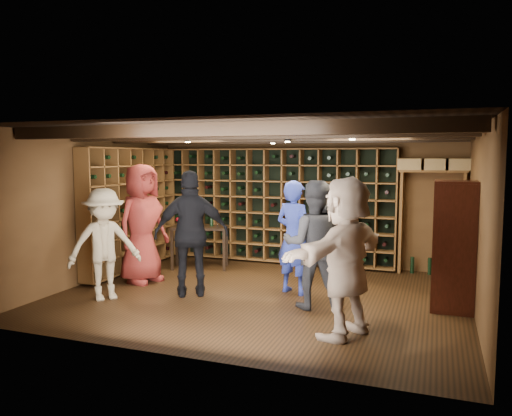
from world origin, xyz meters
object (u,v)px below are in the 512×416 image
(guest_khaki, at_px, (104,244))
(tasting_table, at_px, (200,231))
(guest_beige, at_px, (346,257))
(display_cabinet, at_px, (453,249))
(guest_red_floral, at_px, (142,223))
(guest_woman_black, at_px, (192,234))
(man_blue_shirt, at_px, (294,237))
(man_grey_suit, at_px, (314,245))

(guest_khaki, distance_m, tasting_table, 2.38)
(guest_khaki, xyz_separation_m, guest_beige, (3.60, -0.31, 0.12))
(display_cabinet, distance_m, guest_red_floral, 4.85)
(guest_woman_black, bearing_deg, guest_red_floral, -50.62)
(guest_red_floral, height_order, guest_beige, guest_red_floral)
(man_blue_shirt, relative_size, guest_khaki, 1.06)
(guest_red_floral, distance_m, guest_khaki, 1.09)
(man_blue_shirt, height_order, guest_woman_black, guest_woman_black)
(display_cabinet, height_order, tasting_table, display_cabinet)
(man_grey_suit, bearing_deg, guest_khaki, 0.41)
(guest_khaki, bearing_deg, man_blue_shirt, -23.31)
(display_cabinet, xyz_separation_m, guest_red_floral, (-4.85, -0.10, 0.14))
(man_grey_suit, relative_size, guest_red_floral, 0.90)
(guest_red_floral, xyz_separation_m, guest_woman_black, (1.17, -0.47, -0.04))
(man_grey_suit, height_order, guest_red_floral, guest_red_floral)
(man_grey_suit, relative_size, guest_khaki, 1.09)
(guest_khaki, bearing_deg, guest_woman_black, -21.71)
(guest_red_floral, bearing_deg, tasting_table, -4.73)
(man_grey_suit, xyz_separation_m, guest_woman_black, (-1.86, -0.05, 0.06))
(guest_woman_black, height_order, guest_khaki, guest_woman_black)
(guest_woman_black, bearing_deg, man_blue_shirt, 176.63)
(guest_red_floral, relative_size, tasting_table, 1.70)
(guest_woman_black, bearing_deg, guest_khaki, -0.45)
(man_blue_shirt, xyz_separation_m, tasting_table, (-2.15, 1.07, -0.16))
(man_grey_suit, xyz_separation_m, guest_red_floral, (-3.03, 0.42, 0.10))
(guest_woman_black, bearing_deg, display_cabinet, 159.99)
(man_blue_shirt, distance_m, tasting_table, 2.40)
(display_cabinet, bearing_deg, guest_khaki, -166.30)
(guest_red_floral, height_order, guest_khaki, guest_red_floral)
(guest_woman_black, height_order, tasting_table, guest_woman_black)
(display_cabinet, distance_m, guest_beige, 1.91)
(guest_beige, bearing_deg, tasting_table, -104.46)
(guest_beige, bearing_deg, display_cabinet, 165.85)
(display_cabinet, relative_size, guest_red_floral, 0.88)
(man_blue_shirt, relative_size, man_grey_suit, 0.98)
(guest_woman_black, bearing_deg, man_grey_suit, 152.70)
(guest_woman_black, relative_size, tasting_table, 1.63)
(guest_red_floral, bearing_deg, display_cabinet, -74.83)
(guest_red_floral, distance_m, guest_woman_black, 1.26)
(guest_beige, distance_m, tasting_table, 4.17)
(display_cabinet, xyz_separation_m, tasting_table, (-4.42, 1.17, -0.14))
(display_cabinet, distance_m, guest_khaki, 4.94)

